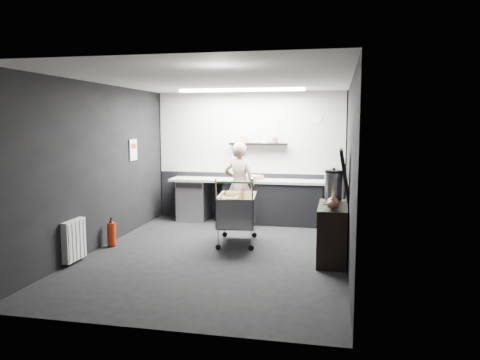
# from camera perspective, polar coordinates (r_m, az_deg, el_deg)

# --- Properties ---
(floor) EXTENTS (5.50, 5.50, 0.00)m
(floor) POSITION_cam_1_polar(r_m,az_deg,el_deg) (7.48, -2.76, -9.01)
(floor) COLOR black
(floor) RESTS_ON ground
(ceiling) EXTENTS (5.50, 5.50, 0.00)m
(ceiling) POSITION_cam_1_polar(r_m,az_deg,el_deg) (7.21, -2.89, 12.07)
(ceiling) COLOR silver
(ceiling) RESTS_ON wall_back
(wall_back) EXTENTS (5.50, 0.00, 5.50)m
(wall_back) POSITION_cam_1_polar(r_m,az_deg,el_deg) (9.90, 1.20, 2.89)
(wall_back) COLOR black
(wall_back) RESTS_ON floor
(wall_front) EXTENTS (5.50, 0.00, 5.50)m
(wall_front) POSITION_cam_1_polar(r_m,az_deg,el_deg) (4.64, -11.45, -2.02)
(wall_front) COLOR black
(wall_front) RESTS_ON floor
(wall_left) EXTENTS (0.00, 5.50, 5.50)m
(wall_left) POSITION_cam_1_polar(r_m,az_deg,el_deg) (7.97, -16.89, 1.57)
(wall_left) COLOR black
(wall_left) RESTS_ON floor
(wall_right) EXTENTS (0.00, 5.50, 5.50)m
(wall_right) POSITION_cam_1_polar(r_m,az_deg,el_deg) (6.99, 13.24, 0.97)
(wall_right) COLOR black
(wall_right) RESTS_ON floor
(kitchen_wall_panel) EXTENTS (3.95, 0.02, 1.70)m
(kitchen_wall_panel) POSITION_cam_1_polar(r_m,az_deg,el_deg) (9.85, 1.19, 5.79)
(kitchen_wall_panel) COLOR beige
(kitchen_wall_panel) RESTS_ON wall_back
(dado_panel) EXTENTS (3.95, 0.02, 1.00)m
(dado_panel) POSITION_cam_1_polar(r_m,az_deg,el_deg) (9.98, 1.17, -1.99)
(dado_panel) COLOR black
(dado_panel) RESTS_ON wall_back
(floating_shelf) EXTENTS (1.20, 0.22, 0.04)m
(floating_shelf) POSITION_cam_1_polar(r_m,az_deg,el_deg) (9.72, 2.22, 4.41)
(floating_shelf) COLOR black
(floating_shelf) RESTS_ON wall_back
(wall_clock) EXTENTS (0.20, 0.03, 0.20)m
(wall_clock) POSITION_cam_1_polar(r_m,az_deg,el_deg) (9.68, 9.42, 7.45)
(wall_clock) COLOR silver
(wall_clock) RESTS_ON wall_back
(poster) EXTENTS (0.02, 0.30, 0.40)m
(poster) POSITION_cam_1_polar(r_m,az_deg,el_deg) (9.10, -12.90, 3.61)
(poster) COLOR white
(poster) RESTS_ON wall_left
(poster_red_band) EXTENTS (0.02, 0.22, 0.10)m
(poster_red_band) POSITION_cam_1_polar(r_m,az_deg,el_deg) (9.09, -12.89, 4.05)
(poster_red_band) COLOR red
(poster_red_band) RESTS_ON poster
(radiator) EXTENTS (0.10, 0.50, 0.60)m
(radiator) POSITION_cam_1_polar(r_m,az_deg,el_deg) (7.33, -19.59, -6.92)
(radiator) COLOR silver
(radiator) RESTS_ON wall_left
(ceiling_strip) EXTENTS (2.40, 0.20, 0.04)m
(ceiling_strip) POSITION_cam_1_polar(r_m,az_deg,el_deg) (9.01, 0.15, 10.89)
(ceiling_strip) COLOR white
(ceiling_strip) RESTS_ON ceiling
(prep_counter) EXTENTS (3.20, 0.61, 0.90)m
(prep_counter) POSITION_cam_1_polar(r_m,az_deg,el_deg) (9.66, 1.62, -2.55)
(prep_counter) COLOR black
(prep_counter) RESTS_ON floor
(person) EXTENTS (0.65, 0.45, 1.69)m
(person) POSITION_cam_1_polar(r_m,az_deg,el_deg) (9.20, -0.08, -0.58)
(person) COLOR beige
(person) RESTS_ON floor
(shopping_cart) EXTENTS (0.73, 1.09, 1.14)m
(shopping_cart) POSITION_cam_1_polar(r_m,az_deg,el_deg) (7.98, -0.38, -3.94)
(shopping_cart) COLOR silver
(shopping_cart) RESTS_ON floor
(sideboard) EXTENTS (0.48, 1.12, 1.68)m
(sideboard) POSITION_cam_1_polar(r_m,az_deg,el_deg) (7.19, 11.29, -5.39)
(sideboard) COLOR black
(sideboard) RESTS_ON floor
(fire_extinguisher) EXTENTS (0.14, 0.14, 0.47)m
(fire_extinguisher) POSITION_cam_1_polar(r_m,az_deg,el_deg) (8.15, -15.39, -6.26)
(fire_extinguisher) COLOR #A9230B
(fire_extinguisher) RESTS_ON floor
(cardboard_box) EXTENTS (0.57, 0.51, 0.09)m
(cardboard_box) POSITION_cam_1_polar(r_m,az_deg,el_deg) (9.55, 1.18, 0.31)
(cardboard_box) COLOR tan
(cardboard_box) RESTS_ON prep_counter
(pink_tub) EXTENTS (0.18, 0.18, 0.18)m
(pink_tub) POSITION_cam_1_polar(r_m,az_deg,el_deg) (9.62, 0.39, 0.63)
(pink_tub) COLOR white
(pink_tub) RESTS_ON prep_counter
(white_container) EXTENTS (0.18, 0.15, 0.14)m
(white_container) POSITION_cam_1_polar(r_m,az_deg,el_deg) (9.58, 0.10, 0.49)
(white_container) COLOR silver
(white_container) RESTS_ON prep_counter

